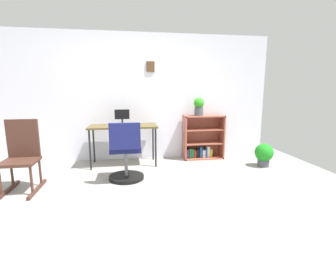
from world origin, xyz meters
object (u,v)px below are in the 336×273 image
monitor (122,117)px  bookshelf_low (202,139)px  keyboard (123,125)px  potted_plant_floor (264,154)px  desk (123,128)px  office_chair (126,155)px  potted_plant_on_shelf (199,106)px  rocking_chair (22,155)px

monitor → bookshelf_low: (1.51, 0.11, -0.46)m
keyboard → potted_plant_floor: size_ratio=0.83×
monitor → potted_plant_floor: size_ratio=0.66×
potted_plant_floor → desk: bearing=168.2°
office_chair → monitor: bearing=93.5°
potted_plant_on_shelf → potted_plant_floor: (1.00, -0.65, -0.79)m
desk → rocking_chair: 1.61m
rocking_chair → potted_plant_floor: (3.70, 0.42, -0.25)m
keyboard → bookshelf_low: 1.56m
keyboard → potted_plant_on_shelf: bearing=8.9°
monitor → potted_plant_floor: bearing=-14.0°
monitor → keyboard: bearing=-86.2°
desk → keyboard: size_ratio=3.48×
desk → bookshelf_low: (1.50, 0.21, -0.28)m
office_chair → rocking_chair: 1.35m
keyboard → potted_plant_on_shelf: 1.45m
keyboard → monitor: bearing=93.8°
potted_plant_floor → potted_plant_on_shelf: bearing=146.8°
desk → bookshelf_low: 1.54m
monitor → potted_plant_on_shelf: (1.42, 0.05, 0.18)m
office_chair → potted_plant_floor: office_chair is taller
desk → office_chair: bearing=-87.0°
monitor → potted_plant_floor: 2.56m
desk → keyboard: (-0.00, -0.07, 0.06)m
keyboard → rocking_chair: 1.57m
desk → monitor: 0.21m
office_chair → keyboard: bearing=93.5°
desk → potted_plant_on_shelf: potted_plant_on_shelf is taller
office_chair → potted_plant_on_shelf: (1.36, 0.97, 0.64)m
rocking_chair → bookshelf_low: (2.80, 1.13, -0.09)m
keyboard → potted_plant_floor: (2.40, -0.43, -0.49)m
potted_plant_floor → rocking_chair: bearing=-173.5°
monitor → rocking_chair: (-1.29, -1.02, -0.37)m
desk → rocking_chair: bearing=-144.8°
monitor → rocking_chair: size_ratio=0.29×
desk → office_chair: size_ratio=1.33×
bookshelf_low → rocking_chair: bearing=-158.1°
monitor → office_chair: monitor is taller
bookshelf_low → potted_plant_on_shelf: bearing=-150.1°
office_chair → rocking_chair: size_ratio=0.94×
desk → monitor: bearing=97.6°
rocking_chair → potted_plant_on_shelf: size_ratio=2.82×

